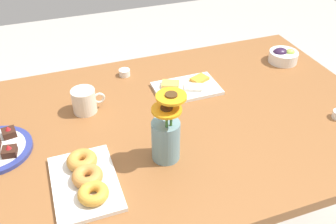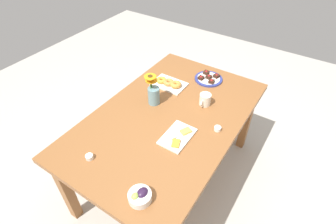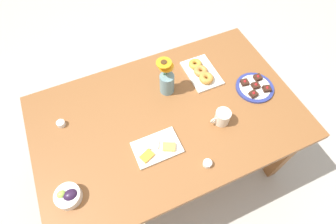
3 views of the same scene
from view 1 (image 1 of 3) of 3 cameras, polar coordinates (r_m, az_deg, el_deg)
The scene contains 7 objects.
dining_table at distance 1.42m, azimuth -0.00°, elevation -4.07°, with size 1.60×1.00×0.74m.
coffee_mug at distance 1.42m, azimuth -12.61°, elevation 1.71°, with size 0.12×0.09×0.09m.
grape_bowl at distance 1.81m, azimuth 17.13°, elevation 8.18°, with size 0.13×0.13×0.07m.
cheese_platter at distance 1.54m, azimuth 2.86°, elevation 3.76°, with size 0.26×0.17×0.03m.
croissant_platter at distance 1.15m, azimuth -12.38°, elevation -9.85°, with size 0.19×0.28×0.05m.
jam_cup_berry at distance 1.64m, azimuth -6.65°, elevation 6.02°, with size 0.05×0.05×0.03m.
flower_vase at distance 1.16m, azimuth -0.29°, elevation -3.71°, with size 0.11×0.11×0.25m.
Camera 1 is at (-0.37, -1.02, 1.58)m, focal length 40.00 mm.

